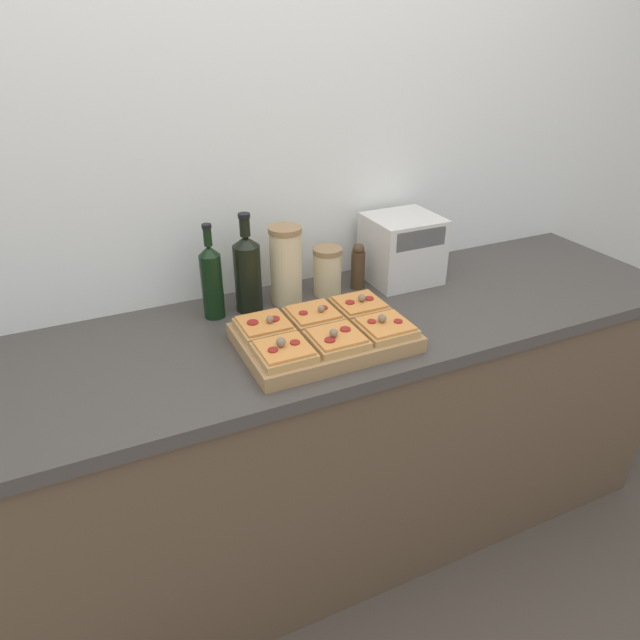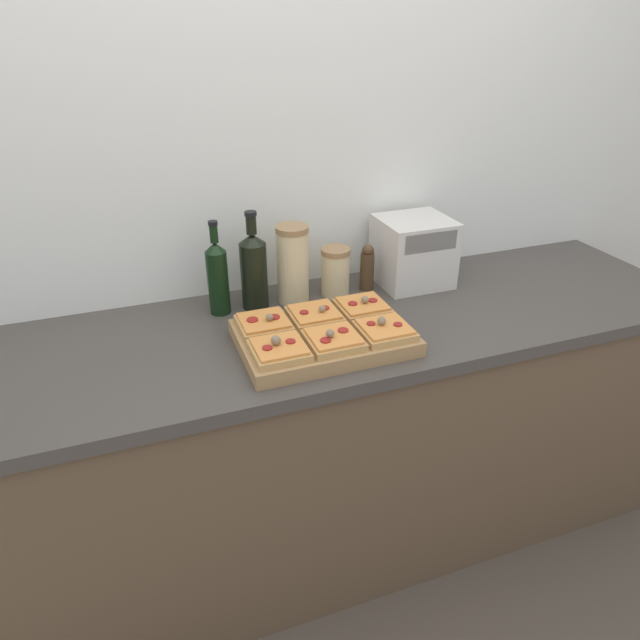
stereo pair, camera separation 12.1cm
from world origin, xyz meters
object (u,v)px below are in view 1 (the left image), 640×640
wine_bottle (248,272)px  cutting_board (324,338)px  grain_jar_tall (286,265)px  toaster_oven (402,249)px  pepper_mill (358,266)px  grain_jar_short (327,271)px  olive_oil_bottle (212,280)px

wine_bottle → cutting_board: bearing=-68.1°
grain_jar_tall → toaster_oven: grain_jar_tall is taller
wine_bottle → pepper_mill: 0.39m
cutting_board → grain_jar_short: bearing=62.9°
olive_oil_bottle → cutting_board: bearing=-52.0°
olive_oil_bottle → wine_bottle: wine_bottle is taller
olive_oil_bottle → grain_jar_tall: 0.24m
toaster_oven → grain_jar_tall: bearing=179.9°
wine_bottle → grain_jar_short: wine_bottle is taller
wine_bottle → grain_jar_tall: wine_bottle is taller
grain_jar_tall → pepper_mill: grain_jar_tall is taller
olive_oil_bottle → grain_jar_short: bearing=0.0°
cutting_board → grain_jar_short: 0.34m
grain_jar_short → pepper_mill: 0.11m
olive_oil_bottle → grain_jar_short: (0.39, 0.00, -0.04)m
wine_bottle → pepper_mill: bearing=0.0°
cutting_board → olive_oil_bottle: olive_oil_bottle is taller
grain_jar_tall → pepper_mill: bearing=0.0°
wine_bottle → toaster_oven: wine_bottle is taller
cutting_board → grain_jar_tall: bearing=88.7°
olive_oil_bottle → toaster_oven: size_ratio=1.15×
grain_jar_short → wine_bottle: bearing=180.0°
grain_jar_short → toaster_oven: bearing=-0.2°
olive_oil_bottle → wine_bottle: bearing=0.0°
cutting_board → grain_jar_short: (0.15, 0.30, 0.06)m
toaster_oven → olive_oil_bottle: bearing=179.9°
grain_jar_tall → toaster_oven: 0.43m
olive_oil_bottle → grain_jar_short: 0.39m
pepper_mill → olive_oil_bottle: bearing=180.0°
olive_oil_bottle → grain_jar_short: olive_oil_bottle is taller
cutting_board → pepper_mill: pepper_mill is taller
grain_jar_tall → toaster_oven: (0.43, -0.00, -0.01)m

